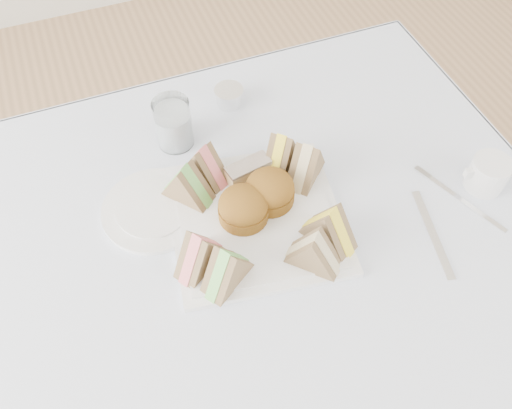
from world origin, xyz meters
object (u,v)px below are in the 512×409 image
object	(u,v)px
table	(280,341)
serving_plate	(256,219)
water_glass	(173,123)
creamer_jug	(488,174)

from	to	relation	value
table	serving_plate	world-z (taller)	serving_plate
table	water_glass	xyz separation A→B (m)	(-0.10, 0.32, 0.43)
water_glass	table	bearing A→B (deg)	-72.49
water_glass	creamer_jug	world-z (taller)	water_glass
water_glass	creamer_jug	size ratio (longest dim) A/B	1.45
serving_plate	water_glass	size ratio (longest dim) A/B	2.87
serving_plate	water_glass	xyz separation A→B (m)	(-0.08, 0.24, 0.05)
serving_plate	creamer_jug	size ratio (longest dim) A/B	4.15
table	water_glass	world-z (taller)	water_glass
table	serving_plate	size ratio (longest dim) A/B	3.03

